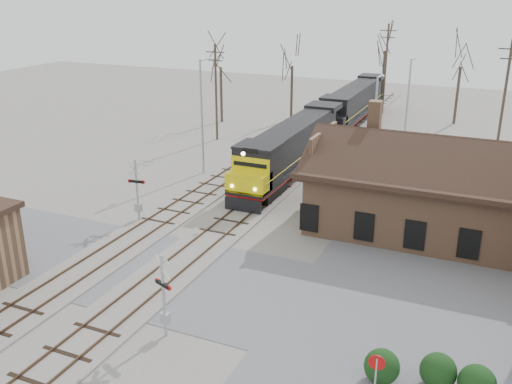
{
  "coord_description": "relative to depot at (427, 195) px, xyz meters",
  "views": [
    {
      "loc": [
        15.8,
        -23.58,
        15.12
      ],
      "look_at": [
        1.4,
        9.0,
        2.07
      ],
      "focal_mm": 40.0,
      "sensor_mm": 36.0,
      "label": 1
    }
  ],
  "objects": [
    {
      "name": "utility_pole_a",
      "position": [
        -22.92,
        14.97,
        2.62
      ],
      "size": [
        2.0,
        0.24,
        9.61
      ],
      "color": "#382D23",
      "rests_on": "ground"
    },
    {
      "name": "tree_b",
      "position": [
        -19.16,
        26.62,
        4.87
      ],
      "size": [
        4.17,
        4.17,
        10.22
      ],
      "color": "#382D23",
      "rests_on": "ground"
    },
    {
      "name": "streetlight_b",
      "position": [
        -5.72,
        9.96,
        2.24
      ],
      "size": [
        0.25,
        2.04,
        8.23
      ],
      "color": "#A5A8AD",
      "rests_on": "ground"
    },
    {
      "name": "crossbuck_far",
      "position": [
        -17.82,
        -6.24,
        -0.39
      ],
      "size": [
        1.23,
        0.33,
        4.34
      ],
      "rotation": [
        0.0,
        0.0,
        3.29
      ],
      "color": "#A5A8AD",
      "rests_on": "ground"
    },
    {
      "name": "crossbuck_near",
      "position": [
        -8.93,
        -16.94,
        -0.5
      ],
      "size": [
        1.1,
        0.51,
        4.06
      ],
      "rotation": [
        0.0,
        0.0,
        -0.38
      ],
      "color": "#A5A8AD",
      "rests_on": "ground"
    },
    {
      "name": "ground",
      "position": [
        -11.99,
        -12.0,
        -2.41
      ],
      "size": [
        140.0,
        140.0,
        0.0
      ],
      "primitive_type": "plane",
      "color": "gray",
      "rests_on": "ground"
    },
    {
      "name": "depot",
      "position": [
        0.0,
        0.0,
        0.0
      ],
      "size": [
        15.2,
        9.31,
        7.9
      ],
      "color": "#996E4F",
      "rests_on": "ground"
    },
    {
      "name": "locomotive_lead",
      "position": [
        -11.99,
        7.13,
        -0.11
      ],
      "size": [
        2.94,
        19.72,
        4.38
      ],
      "color": "black",
      "rests_on": "ground"
    },
    {
      "name": "tree_c",
      "position": [
        -10.83,
        37.26,
        6.05
      ],
      "size": [
        4.84,
        4.84,
        11.87
      ],
      "color": "#382D23",
      "rests_on": "ground"
    },
    {
      "name": "utility_pole_b",
      "position": [
        -10.0,
        34.19,
        3.19
      ],
      "size": [
        2.0,
        0.24,
        10.74
      ],
      "color": "#382D23",
      "rests_on": "ground"
    },
    {
      "name": "hedge_b",
      "position": [
        2.84,
        -15.57,
        -1.68
      ],
      "size": [
        1.46,
        1.46,
        1.46
      ],
      "primitive_type": "sphere",
      "color": "black",
      "rests_on": "ground"
    },
    {
      "name": "do_not_enter_sign",
      "position": [
        0.76,
        -17.52,
        -0.9
      ],
      "size": [
        0.64,
        0.08,
        2.15
      ],
      "rotation": [
        0.0,
        0.0,
        0.06
      ],
      "color": "#A5A8AD",
      "rests_on": "ground"
    },
    {
      "name": "streetlight_c",
      "position": [
        -5.17,
        22.29,
        2.25
      ],
      "size": [
        0.25,
        2.04,
        8.26
      ],
      "color": "#A5A8AD",
      "rests_on": "ground"
    },
    {
      "name": "hedge_c",
      "position": [
        4.3,
        -15.75,
        -1.68
      ],
      "size": [
        1.46,
        1.46,
        1.46
      ],
      "primitive_type": "sphere",
      "color": "black",
      "rests_on": "ground"
    },
    {
      "name": "utility_pole_c",
      "position": [
        3.63,
        17.13,
        3.24
      ],
      "size": [
        2.0,
        0.24,
        10.83
      ],
      "color": "#382D23",
      "rests_on": "ground"
    },
    {
      "name": "tree_d",
      "position": [
        -1.34,
        32.3,
        5.08
      ],
      "size": [
        4.29,
        4.29,
        10.52
      ],
      "color": "#382D23",
      "rests_on": "ground"
    },
    {
      "name": "road",
      "position": [
        -11.99,
        -12.0,
        -2.39
      ],
      "size": [
        60.0,
        9.0,
        0.03
      ],
      "primitive_type": "cube",
      "color": "#5C5C61",
      "rests_on": "ground"
    },
    {
      "name": "streetlight_a",
      "position": [
        -18.87,
        4.84,
        2.87
      ],
      "size": [
        0.25,
        2.04,
        9.47
      ],
      "color": "#A5A8AD",
      "rests_on": "ground"
    },
    {
      "name": "track_siding",
      "position": [
        -16.49,
        3.0,
        -2.34
      ],
      "size": [
        3.4,
        90.0,
        0.24
      ],
      "color": "gray",
      "rests_on": "ground"
    },
    {
      "name": "track_main",
      "position": [
        -11.99,
        3.0,
        -2.34
      ],
      "size": [
        3.4,
        90.0,
        0.24
      ],
      "color": "gray",
      "rests_on": "ground"
    },
    {
      "name": "locomotive_trailing",
      "position": [
        -11.99,
        27.13,
        -0.11
      ],
      "size": [
        2.94,
        19.72,
        4.14
      ],
      "color": "black",
      "rests_on": "ground"
    },
    {
      "name": "hedge_a",
      "position": [
        0.74,
        -16.18,
        -1.69
      ],
      "size": [
        1.44,
        1.44,
        1.44
      ],
      "primitive_type": "sphere",
      "color": "black",
      "rests_on": "ground"
    },
    {
      "name": "tree_a",
      "position": [
        -26.19,
        22.41,
        4.87
      ],
      "size": [
        4.17,
        4.17,
        10.23
      ],
      "color": "#382D23",
      "rests_on": "ground"
    }
  ]
}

